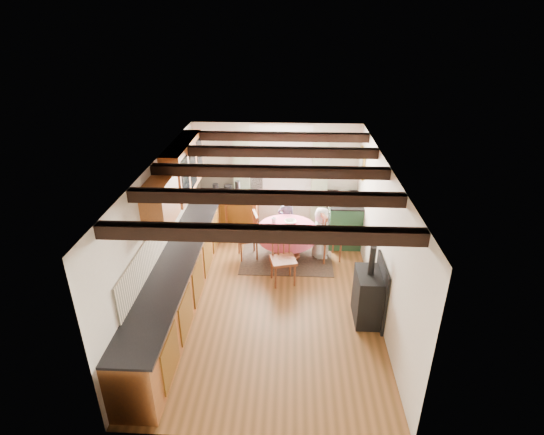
# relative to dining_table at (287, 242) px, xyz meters

# --- Properties ---
(floor) EXTENTS (3.60, 5.50, 0.00)m
(floor) POSITION_rel_dining_table_xyz_m (-0.27, -1.35, -0.34)
(floor) COLOR brown
(floor) RESTS_ON ground
(ceiling) EXTENTS (3.60, 5.50, 0.00)m
(ceiling) POSITION_rel_dining_table_xyz_m (-0.27, -1.35, 2.06)
(ceiling) COLOR white
(ceiling) RESTS_ON ground
(wall_back) EXTENTS (3.60, 0.00, 2.40)m
(wall_back) POSITION_rel_dining_table_xyz_m (-0.27, 1.40, 0.86)
(wall_back) COLOR silver
(wall_back) RESTS_ON ground
(wall_front) EXTENTS (3.60, 0.00, 2.40)m
(wall_front) POSITION_rel_dining_table_xyz_m (-0.27, -4.10, 0.86)
(wall_front) COLOR silver
(wall_front) RESTS_ON ground
(wall_left) EXTENTS (0.00, 5.50, 2.40)m
(wall_left) POSITION_rel_dining_table_xyz_m (-2.07, -1.35, 0.86)
(wall_left) COLOR silver
(wall_left) RESTS_ON ground
(wall_right) EXTENTS (0.00, 5.50, 2.40)m
(wall_right) POSITION_rel_dining_table_xyz_m (1.53, -1.35, 0.86)
(wall_right) COLOR silver
(wall_right) RESTS_ON ground
(beam_a) EXTENTS (3.60, 0.16, 0.16)m
(beam_a) POSITION_rel_dining_table_xyz_m (-0.27, -3.35, 1.97)
(beam_a) COLOR black
(beam_a) RESTS_ON ceiling
(beam_b) EXTENTS (3.60, 0.16, 0.16)m
(beam_b) POSITION_rel_dining_table_xyz_m (-0.27, -2.35, 1.97)
(beam_b) COLOR black
(beam_b) RESTS_ON ceiling
(beam_c) EXTENTS (3.60, 0.16, 0.16)m
(beam_c) POSITION_rel_dining_table_xyz_m (-0.27, -1.35, 1.97)
(beam_c) COLOR black
(beam_c) RESTS_ON ceiling
(beam_d) EXTENTS (3.60, 0.16, 0.16)m
(beam_d) POSITION_rel_dining_table_xyz_m (-0.27, -0.35, 1.97)
(beam_d) COLOR black
(beam_d) RESTS_ON ceiling
(beam_e) EXTENTS (3.60, 0.16, 0.16)m
(beam_e) POSITION_rel_dining_table_xyz_m (-0.27, 0.65, 1.97)
(beam_e) COLOR black
(beam_e) RESTS_ON ceiling
(splash_left) EXTENTS (0.02, 4.50, 0.55)m
(splash_left) POSITION_rel_dining_table_xyz_m (-2.05, -1.05, 0.86)
(splash_left) COLOR beige
(splash_left) RESTS_ON wall_left
(splash_back) EXTENTS (1.40, 0.02, 0.55)m
(splash_back) POSITION_rel_dining_table_xyz_m (-1.27, 1.38, 0.86)
(splash_back) COLOR beige
(splash_back) RESTS_ON wall_back
(base_cabinet_left) EXTENTS (0.60, 5.30, 0.88)m
(base_cabinet_left) POSITION_rel_dining_table_xyz_m (-1.77, -1.35, 0.10)
(base_cabinet_left) COLOR #9B531E
(base_cabinet_left) RESTS_ON floor
(base_cabinet_back) EXTENTS (1.30, 0.60, 0.88)m
(base_cabinet_back) POSITION_rel_dining_table_xyz_m (-1.32, 1.10, 0.10)
(base_cabinet_back) COLOR #9B531E
(base_cabinet_back) RESTS_ON floor
(worktop_left) EXTENTS (0.64, 5.30, 0.04)m
(worktop_left) POSITION_rel_dining_table_xyz_m (-1.75, -1.35, 0.56)
(worktop_left) COLOR black
(worktop_left) RESTS_ON base_cabinet_left
(worktop_back) EXTENTS (1.30, 0.64, 0.04)m
(worktop_back) POSITION_rel_dining_table_xyz_m (-1.32, 1.08, 0.56)
(worktop_back) COLOR black
(worktop_back) RESTS_ON base_cabinet_back
(wall_cabinet_glass) EXTENTS (0.34, 1.80, 0.90)m
(wall_cabinet_glass) POSITION_rel_dining_table_xyz_m (-1.90, -0.15, 1.61)
(wall_cabinet_glass) COLOR #9B531E
(wall_cabinet_glass) RESTS_ON wall_left
(wall_cabinet_solid) EXTENTS (0.34, 0.90, 0.70)m
(wall_cabinet_solid) POSITION_rel_dining_table_xyz_m (-1.90, -1.65, 1.56)
(wall_cabinet_solid) COLOR #9B531E
(wall_cabinet_solid) RESTS_ON wall_left
(window_frame) EXTENTS (1.34, 0.03, 1.54)m
(window_frame) POSITION_rel_dining_table_xyz_m (-0.17, 1.38, 1.26)
(window_frame) COLOR white
(window_frame) RESTS_ON wall_back
(window_pane) EXTENTS (1.20, 0.01, 1.40)m
(window_pane) POSITION_rel_dining_table_xyz_m (-0.17, 1.39, 1.26)
(window_pane) COLOR white
(window_pane) RESTS_ON wall_back
(curtain_left) EXTENTS (0.35, 0.10, 2.10)m
(curtain_left) POSITION_rel_dining_table_xyz_m (-1.02, 1.30, 0.76)
(curtain_left) COLOR #BCE0A5
(curtain_left) RESTS_ON wall_back
(curtain_right) EXTENTS (0.35, 0.10, 2.10)m
(curtain_right) POSITION_rel_dining_table_xyz_m (0.68, 1.30, 0.76)
(curtain_right) COLOR #BCE0A5
(curtain_right) RESTS_ON wall_back
(curtain_rod) EXTENTS (2.00, 0.03, 0.03)m
(curtain_rod) POSITION_rel_dining_table_xyz_m (-0.17, 1.30, 1.86)
(curtain_rod) COLOR black
(curtain_rod) RESTS_ON wall_back
(wall_picture) EXTENTS (0.04, 0.50, 0.60)m
(wall_picture) POSITION_rel_dining_table_xyz_m (1.50, 0.95, 1.36)
(wall_picture) COLOR gold
(wall_picture) RESTS_ON wall_right
(wall_plate) EXTENTS (0.30, 0.02, 0.30)m
(wall_plate) POSITION_rel_dining_table_xyz_m (0.78, 1.37, 1.36)
(wall_plate) COLOR silver
(wall_plate) RESTS_ON wall_back
(rug) EXTENTS (1.81, 1.41, 0.01)m
(rug) POSITION_rel_dining_table_xyz_m (-0.00, 0.00, -0.34)
(rug) COLOR brown
(rug) RESTS_ON floor
(dining_table) EXTENTS (1.14, 1.14, 0.69)m
(dining_table) POSITION_rel_dining_table_xyz_m (0.00, 0.00, 0.00)
(dining_table) COLOR #B63F64
(dining_table) RESTS_ON floor
(chair_near) EXTENTS (0.54, 0.55, 1.01)m
(chair_near) POSITION_rel_dining_table_xyz_m (-0.05, -0.89, 0.16)
(chair_near) COLOR brown
(chair_near) RESTS_ON floor
(chair_left) EXTENTS (0.52, 0.51, 0.96)m
(chair_left) POSITION_rel_dining_table_xyz_m (-0.78, -0.02, 0.13)
(chair_left) COLOR brown
(chair_left) RESTS_ON floor
(chair_right) EXTENTS (0.58, 0.56, 1.03)m
(chair_right) POSITION_rel_dining_table_xyz_m (0.84, -0.02, 0.17)
(chair_right) COLOR brown
(chair_right) RESTS_ON floor
(aga_range) EXTENTS (0.68, 1.06, 0.97)m
(aga_range) POSITION_rel_dining_table_xyz_m (1.20, 0.80, 0.14)
(aga_range) COLOR #20462B
(aga_range) RESTS_ON floor
(cast_iron_stove) EXTENTS (0.40, 0.67, 1.33)m
(cast_iron_stove) POSITION_rel_dining_table_xyz_m (1.31, -1.86, 0.32)
(cast_iron_stove) COLOR black
(cast_iron_stove) RESTS_ON floor
(child_far) EXTENTS (0.41, 0.30, 1.02)m
(child_far) POSITION_rel_dining_table_xyz_m (-0.03, 0.73, 0.17)
(child_far) COLOR #4E4B65
(child_far) RESTS_ON floor
(child_right) EXTENTS (0.39, 0.55, 1.07)m
(child_right) POSITION_rel_dining_table_xyz_m (0.67, 0.06, 0.19)
(child_right) COLOR silver
(child_right) RESTS_ON floor
(bowl_a) EXTENTS (0.27, 0.27, 0.06)m
(bowl_a) POSITION_rel_dining_table_xyz_m (0.06, 0.16, 0.37)
(bowl_a) COLOR silver
(bowl_a) RESTS_ON dining_table
(bowl_b) EXTENTS (0.29, 0.29, 0.07)m
(bowl_b) POSITION_rel_dining_table_xyz_m (-0.09, -0.37, 0.38)
(bowl_b) COLOR silver
(bowl_b) RESTS_ON dining_table
(cup) EXTENTS (0.11, 0.11, 0.09)m
(cup) POSITION_rel_dining_table_xyz_m (-0.27, 0.18, 0.39)
(cup) COLOR silver
(cup) RESTS_ON dining_table
(canister_tall) EXTENTS (0.14, 0.14, 0.23)m
(canister_tall) POSITION_rel_dining_table_xyz_m (-1.56, 1.03, 0.69)
(canister_tall) COLOR #262628
(canister_tall) RESTS_ON worktop_back
(canister_wide) EXTENTS (0.18, 0.18, 0.20)m
(canister_wide) POSITION_rel_dining_table_xyz_m (-1.30, 1.07, 0.67)
(canister_wide) COLOR #262628
(canister_wide) RESTS_ON worktop_back
(canister_slim) EXTENTS (0.11, 0.11, 0.31)m
(canister_slim) POSITION_rel_dining_table_xyz_m (-1.08, 1.02, 0.73)
(canister_slim) COLOR #262628
(canister_slim) RESTS_ON worktop_back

